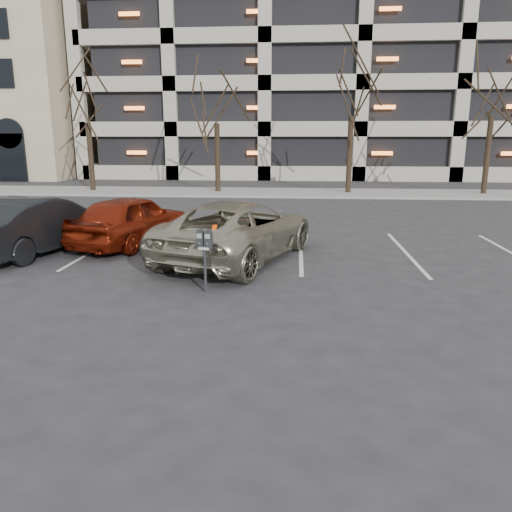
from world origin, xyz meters
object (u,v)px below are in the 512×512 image
Objects in this scene: tree_c at (353,66)px; parking_meter at (205,245)px; tree_d at (497,64)px; suv_silver at (238,230)px; car_dark at (40,224)px; tree_b at (216,79)px; tree_a at (85,78)px; car_red at (131,220)px.

tree_c is 7.17× the size of parking_meter.
tree_c is at bearing 180.00° from tree_d.
car_dark is (-5.36, 0.37, 0.01)m from suv_silver.
tree_b is 0.91× the size of tree_d.
tree_a is at bearing -36.87° from suv_silver.
car_dark is at bearing 43.67° from car_red.
suv_silver is 1.28× the size of car_dark.
tree_d is at bearing 68.84° from parking_meter.
tree_d is 20.42m from car_red.
car_red is at bearing -137.86° from car_dark.
tree_a is 1.83× the size of car_dark.
suv_silver is 5.37m from car_dark.
parking_meter is at bearing -104.45° from tree_c.
tree_a is 0.93× the size of tree_d.
car_dark is at bearing 159.88° from parking_meter.
tree_d is at bearing -121.08° from car_red.
tree_a is 14.01m from tree_c.
suv_silver is at bearing -56.36° from tree_a.
tree_a is 0.93× the size of tree_c.
tree_a is 1.02× the size of tree_b.
tree_b is 18.40m from parking_meter.
tree_c is (7.00, 0.00, 0.56)m from tree_b.
tree_b is 14.01m from tree_d.
car_red is (-0.42, -13.27, -5.20)m from tree_b.
tree_d reaches higher than tree_c.
suv_silver is at bearing -79.21° from tree_b.
parking_meter is at bearing 162.51° from car_dark.
car_red is at bearing -91.79° from tree_b.
suv_silver is at bearing -127.20° from tree_d.
tree_a reaches higher than car_dark.
tree_c is 16.25m from car_red.
tree_b is 14.26m from car_red.
tree_c is 1.53× the size of suv_silver.
car_dark is at bearing -123.60° from tree_c.
tree_b reaches higher than car_dark.
suv_silver is (-11.19, -14.74, -5.75)m from tree_d.
tree_c is 2.11× the size of car_red.
tree_b is at bearing 110.17° from parking_meter.
tree_d is at bearing 0.00° from tree_c.
tree_d reaches higher than car_red.
car_dark reaches higher than parking_meter.
tree_c is at bearing 0.00° from tree_b.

